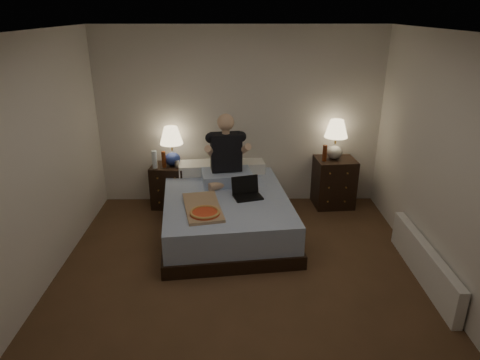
{
  "coord_description": "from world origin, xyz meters",
  "views": [
    {
      "loc": [
        -0.04,
        -3.66,
        2.68
      ],
      "look_at": [
        0.0,
        0.9,
        0.85
      ],
      "focal_mm": 32.0,
      "sensor_mm": 36.0,
      "label": 1
    }
  ],
  "objects_px": {
    "nightstand_left": "(169,185)",
    "beer_bottle_right": "(325,153)",
    "lamp_left": "(172,146)",
    "water_bottle": "(155,160)",
    "soda_can": "(177,164)",
    "laptop": "(248,189)",
    "bed": "(226,212)",
    "nightstand_right": "(333,182)",
    "radiator": "(424,263)",
    "beer_bottle_left": "(164,159)",
    "pizza_box": "(205,213)",
    "person": "(227,150)",
    "lamp_right": "(336,140)"
  },
  "relations": [
    {
      "from": "nightstand_left",
      "to": "beer_bottle_right",
      "type": "height_order",
      "value": "beer_bottle_right"
    },
    {
      "from": "lamp_left",
      "to": "water_bottle",
      "type": "height_order",
      "value": "lamp_left"
    },
    {
      "from": "soda_can",
      "to": "laptop",
      "type": "xyz_separation_m",
      "value": [
        0.97,
        -0.81,
        -0.04
      ]
    },
    {
      "from": "bed",
      "to": "nightstand_left",
      "type": "distance_m",
      "value": 1.14
    },
    {
      "from": "nightstand_right",
      "to": "water_bottle",
      "type": "distance_m",
      "value": 2.57
    },
    {
      "from": "nightstand_left",
      "to": "radiator",
      "type": "bearing_deg",
      "value": -28.74
    },
    {
      "from": "water_bottle",
      "to": "beer_bottle_left",
      "type": "bearing_deg",
      "value": 16.28
    },
    {
      "from": "beer_bottle_right",
      "to": "radiator",
      "type": "relative_size",
      "value": 0.14
    },
    {
      "from": "soda_can",
      "to": "laptop",
      "type": "relative_size",
      "value": 0.29
    },
    {
      "from": "water_bottle",
      "to": "pizza_box",
      "type": "height_order",
      "value": "water_bottle"
    },
    {
      "from": "person",
      "to": "radiator",
      "type": "bearing_deg",
      "value": -44.09
    },
    {
      "from": "lamp_right",
      "to": "beer_bottle_right",
      "type": "xyz_separation_m",
      "value": [
        -0.16,
        -0.09,
        -0.17
      ]
    },
    {
      "from": "lamp_right",
      "to": "soda_can",
      "type": "xyz_separation_m",
      "value": [
        -2.22,
        -0.07,
        -0.32
      ]
    },
    {
      "from": "soda_can",
      "to": "person",
      "type": "xyz_separation_m",
      "value": [
        0.71,
        -0.32,
        0.3
      ]
    },
    {
      "from": "beer_bottle_right",
      "to": "person",
      "type": "bearing_deg",
      "value": -167.29
    },
    {
      "from": "nightstand_left",
      "to": "pizza_box",
      "type": "relative_size",
      "value": 0.81
    },
    {
      "from": "lamp_left",
      "to": "pizza_box",
      "type": "bearing_deg",
      "value": -68.7
    },
    {
      "from": "beer_bottle_left",
      "to": "laptop",
      "type": "relative_size",
      "value": 0.68
    },
    {
      "from": "lamp_left",
      "to": "radiator",
      "type": "bearing_deg",
      "value": -33.27
    },
    {
      "from": "beer_bottle_right",
      "to": "pizza_box",
      "type": "distance_m",
      "value": 2.07
    },
    {
      "from": "nightstand_left",
      "to": "lamp_right",
      "type": "bearing_deg",
      "value": 3.9
    },
    {
      "from": "water_bottle",
      "to": "beer_bottle_right",
      "type": "bearing_deg",
      "value": 0.53
    },
    {
      "from": "lamp_right",
      "to": "lamp_left",
      "type": "bearing_deg",
      "value": 180.0
    },
    {
      "from": "nightstand_right",
      "to": "pizza_box",
      "type": "distance_m",
      "value": 2.26
    },
    {
      "from": "beer_bottle_right",
      "to": "laptop",
      "type": "bearing_deg",
      "value": -143.7
    },
    {
      "from": "lamp_right",
      "to": "laptop",
      "type": "relative_size",
      "value": 1.65
    },
    {
      "from": "lamp_right",
      "to": "laptop",
      "type": "height_order",
      "value": "lamp_right"
    },
    {
      "from": "lamp_left",
      "to": "pizza_box",
      "type": "height_order",
      "value": "lamp_left"
    },
    {
      "from": "water_bottle",
      "to": "soda_can",
      "type": "height_order",
      "value": "water_bottle"
    },
    {
      "from": "nightstand_left",
      "to": "lamp_left",
      "type": "relative_size",
      "value": 1.1
    },
    {
      "from": "nightstand_right",
      "to": "water_bottle",
      "type": "bearing_deg",
      "value": 177.85
    },
    {
      "from": "soda_can",
      "to": "beer_bottle_right",
      "type": "relative_size",
      "value": 0.43
    },
    {
      "from": "soda_can",
      "to": "beer_bottle_left",
      "type": "height_order",
      "value": "beer_bottle_left"
    },
    {
      "from": "beer_bottle_right",
      "to": "laptop",
      "type": "xyz_separation_m",
      "value": [
        -1.09,
        -0.8,
        -0.2
      ]
    },
    {
      "from": "laptop",
      "to": "pizza_box",
      "type": "height_order",
      "value": "laptop"
    },
    {
      "from": "lamp_right",
      "to": "beer_bottle_right",
      "type": "distance_m",
      "value": 0.24
    },
    {
      "from": "nightstand_left",
      "to": "lamp_right",
      "type": "xyz_separation_m",
      "value": [
        2.35,
        0.0,
        0.68
      ]
    },
    {
      "from": "beer_bottle_left",
      "to": "lamp_left",
      "type": "bearing_deg",
      "value": 34.18
    },
    {
      "from": "nightstand_left",
      "to": "radiator",
      "type": "xyz_separation_m",
      "value": [
        2.94,
        -1.88,
        -0.11
      ]
    },
    {
      "from": "beer_bottle_left",
      "to": "laptop",
      "type": "distance_m",
      "value": 1.41
    },
    {
      "from": "beer_bottle_left",
      "to": "nightstand_right",
      "type": "bearing_deg",
      "value": 1.78
    },
    {
      "from": "lamp_left",
      "to": "lamp_right",
      "type": "height_order",
      "value": "lamp_right"
    },
    {
      "from": "pizza_box",
      "to": "radiator",
      "type": "distance_m",
      "value": 2.4
    },
    {
      "from": "nightstand_right",
      "to": "soda_can",
      "type": "xyz_separation_m",
      "value": [
        -2.24,
        -0.07,
        0.31
      ]
    },
    {
      "from": "nightstand_left",
      "to": "radiator",
      "type": "height_order",
      "value": "nightstand_left"
    },
    {
      "from": "bed",
      "to": "lamp_left",
      "type": "bearing_deg",
      "value": 127.44
    },
    {
      "from": "beer_bottle_left",
      "to": "person",
      "type": "xyz_separation_m",
      "value": [
        0.88,
        -0.32,
        0.24
      ]
    },
    {
      "from": "beer_bottle_right",
      "to": "radiator",
      "type": "xyz_separation_m",
      "value": [
        0.74,
        -1.8,
        -0.62
      ]
    },
    {
      "from": "pizza_box",
      "to": "lamp_left",
      "type": "bearing_deg",
      "value": 99.4
    },
    {
      "from": "lamp_right",
      "to": "radiator",
      "type": "xyz_separation_m",
      "value": [
        0.59,
        -1.88,
        -0.79
      ]
    }
  ]
}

